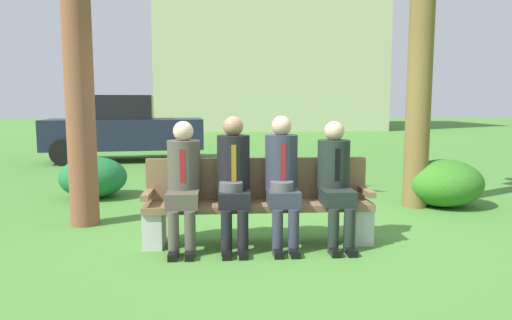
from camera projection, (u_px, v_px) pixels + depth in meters
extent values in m
plane|color=#467E32|center=(281.00, 237.00, 5.19)|extent=(80.00, 80.00, 0.00)
cube|color=brown|center=(259.00, 205.00, 4.90)|extent=(2.39, 0.44, 0.07)
cube|color=brown|center=(257.00, 178.00, 5.06)|extent=(2.39, 0.06, 0.45)
cube|color=brown|center=(148.00, 194.00, 4.80)|extent=(0.08, 0.44, 0.06)
cube|color=brown|center=(366.00, 191.00, 4.97)|extent=(0.08, 0.44, 0.06)
cube|color=silver|center=(154.00, 228.00, 4.85)|extent=(0.20, 0.37, 0.38)
cube|color=silver|center=(360.00, 224.00, 5.01)|extent=(0.20, 0.37, 0.38)
cube|color=#4C473D|center=(183.00, 199.00, 4.66)|extent=(0.32, 0.38, 0.16)
cylinder|color=#4C473D|center=(174.00, 234.00, 4.51)|extent=(0.11, 0.11, 0.45)
cylinder|color=#4C473D|center=(190.00, 234.00, 4.52)|extent=(0.11, 0.11, 0.45)
cube|color=black|center=(173.00, 255.00, 4.47)|extent=(0.09, 0.22, 0.07)
cube|color=black|center=(190.00, 255.00, 4.48)|extent=(0.09, 0.22, 0.07)
cylinder|color=#4C473D|center=(184.00, 166.00, 4.81)|extent=(0.34, 0.34, 0.53)
cube|color=maroon|center=(182.00, 166.00, 4.65)|extent=(0.05, 0.01, 0.34)
sphere|color=beige|center=(183.00, 131.00, 4.77)|extent=(0.21, 0.21, 0.21)
cube|color=black|center=(234.00, 198.00, 4.70)|extent=(0.32, 0.38, 0.16)
cylinder|color=black|center=(227.00, 233.00, 4.54)|extent=(0.11, 0.11, 0.45)
cylinder|color=black|center=(243.00, 233.00, 4.56)|extent=(0.11, 0.11, 0.45)
cube|color=black|center=(227.00, 254.00, 4.51)|extent=(0.09, 0.22, 0.07)
cube|color=black|center=(243.00, 253.00, 4.52)|extent=(0.09, 0.22, 0.07)
cylinder|color=black|center=(233.00, 163.00, 4.85)|extent=(0.34, 0.34, 0.58)
cube|color=olive|center=(234.00, 163.00, 4.68)|extent=(0.05, 0.01, 0.37)
sphere|color=#9E7556|center=(233.00, 126.00, 4.80)|extent=(0.21, 0.21, 0.21)
cylinder|color=#4E4E4E|center=(231.00, 187.00, 4.66)|extent=(0.24, 0.24, 0.09)
cube|color=#2D3342|center=(283.00, 198.00, 4.74)|extent=(0.32, 0.38, 0.16)
cylinder|color=#2D3342|center=(278.00, 232.00, 4.58)|extent=(0.11, 0.11, 0.45)
cylinder|color=#2D3342|center=(294.00, 232.00, 4.59)|extent=(0.11, 0.11, 0.45)
cube|color=black|center=(278.00, 253.00, 4.54)|extent=(0.09, 0.22, 0.07)
cube|color=black|center=(294.00, 252.00, 4.55)|extent=(0.09, 0.22, 0.07)
cylinder|color=#2D3342|center=(281.00, 162.00, 4.88)|extent=(0.34, 0.34, 0.58)
cube|color=maroon|center=(283.00, 163.00, 4.72)|extent=(0.05, 0.01, 0.37)
sphere|color=tan|center=(281.00, 126.00, 4.83)|extent=(0.21, 0.21, 0.21)
cylinder|color=#515151|center=(282.00, 186.00, 4.70)|extent=(0.24, 0.24, 0.09)
cube|color=#1E2823|center=(337.00, 197.00, 4.77)|extent=(0.32, 0.38, 0.16)
cylinder|color=#1E2823|center=(333.00, 231.00, 4.62)|extent=(0.11, 0.11, 0.45)
cylinder|color=#1E2823|center=(349.00, 231.00, 4.63)|extent=(0.11, 0.11, 0.45)
cube|color=black|center=(334.00, 251.00, 4.58)|extent=(0.09, 0.22, 0.07)
cube|color=black|center=(350.00, 251.00, 4.59)|extent=(0.09, 0.22, 0.07)
cylinder|color=#1E2823|center=(334.00, 165.00, 4.92)|extent=(0.34, 0.34, 0.52)
cube|color=black|center=(337.00, 165.00, 4.76)|extent=(0.05, 0.01, 0.33)
sphere|color=tan|center=(334.00, 131.00, 4.88)|extent=(0.21, 0.21, 0.21)
cylinder|color=brown|center=(420.00, 70.00, 6.49)|extent=(0.34, 0.34, 3.89)
cylinder|color=brown|center=(77.00, 46.00, 5.47)|extent=(0.34, 0.34, 4.31)
ellipsoid|color=#1D6935|center=(93.00, 177.00, 7.32)|extent=(1.04, 0.95, 0.65)
ellipsoid|color=#327420|center=(444.00, 183.00, 6.70)|extent=(1.09, 1.00, 0.68)
cube|color=#1E2338|center=(126.00, 134.00, 11.96)|extent=(4.05, 1.98, 0.76)
cube|color=black|center=(119.00, 107.00, 11.85)|extent=(1.84, 1.54, 0.60)
cylinder|color=black|center=(179.00, 145.00, 13.01)|extent=(0.65, 0.21, 0.64)
cylinder|color=black|center=(180.00, 150.00, 11.49)|extent=(0.65, 0.21, 0.64)
cylinder|color=black|center=(77.00, 146.00, 12.52)|extent=(0.65, 0.21, 0.64)
cylinder|color=black|center=(64.00, 153.00, 11.00)|extent=(0.65, 0.21, 0.64)
cube|color=#B0B88A|center=(267.00, 30.00, 27.15)|extent=(12.19, 7.86, 11.41)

